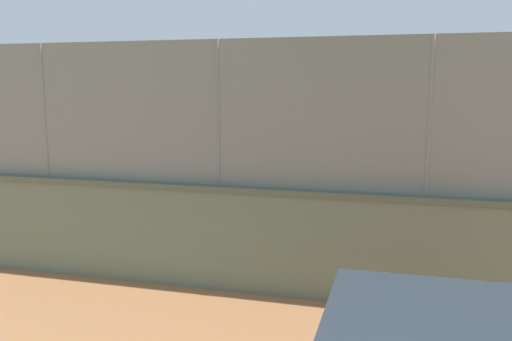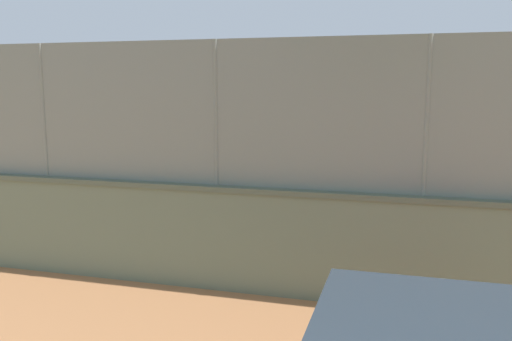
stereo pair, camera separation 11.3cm
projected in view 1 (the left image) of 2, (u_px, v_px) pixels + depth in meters
The scene contains 6 objects.
ground_plane at pixel (227, 161), 22.90m from camera, with size 260.00×260.00×0.00m, color #A36B42.
perimeter_wall at pixel (52, 223), 9.31m from camera, with size 31.29×0.44×1.65m.
fence_panel_on_wall at pixel (45, 111), 9.01m from camera, with size 30.73×0.08×2.21m.
player_baseline_waiting at pixel (293, 207), 10.40m from camera, with size 1.21×0.70×1.47m.
player_crossing_court at pixel (331, 158), 16.09m from camera, with size 0.97×0.90×1.72m.
sports_ball at pixel (268, 265), 9.49m from camera, with size 0.10×0.10×0.10m, color yellow.
Camera 1 is at (-7.20, 21.54, 3.18)m, focal length 37.91 mm.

